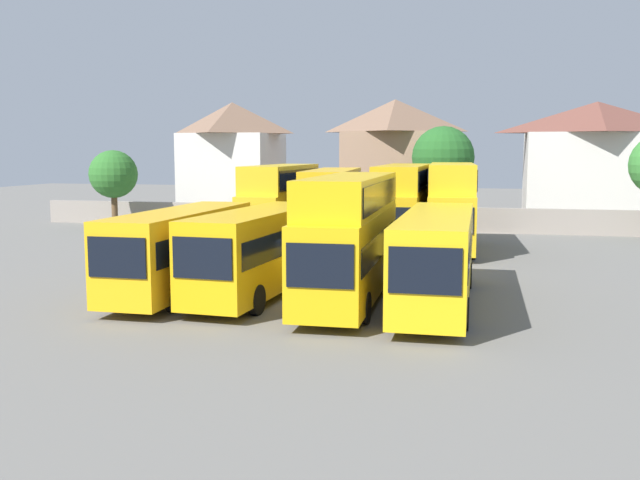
{
  "coord_description": "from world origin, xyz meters",
  "views": [
    {
      "loc": [
        6.88,
        -26.7,
        5.85
      ],
      "look_at": [
        0.0,
        3.0,
        2.01
      ],
      "focal_mm": 39.8,
      "sensor_mm": 36.0,
      "label": 1
    }
  ],
  "objects_px": {
    "house_terrace_centre": "(395,159)",
    "tree_behind_wall": "(443,158)",
    "bus_2": "(259,248)",
    "tree_right_of_lot": "(113,175)",
    "bus_1": "(181,247)",
    "bus_8": "(451,202)",
    "bus_5": "(281,200)",
    "bus_4": "(437,253)",
    "house_terrace_right": "(595,163)",
    "bus_3": "(350,231)",
    "house_terrace_left": "(233,159)",
    "bus_7": "(403,202)",
    "bus_6": "(332,204)"
  },
  "relations": [
    {
      "from": "house_terrace_centre",
      "to": "bus_2",
      "type": "bearing_deg",
      "value": -92.37
    },
    {
      "from": "house_terrace_centre",
      "to": "tree_right_of_lot",
      "type": "distance_m",
      "value": 22.77
    },
    {
      "from": "bus_2",
      "to": "bus_7",
      "type": "height_order",
      "value": "bus_7"
    },
    {
      "from": "house_terrace_left",
      "to": "bus_5",
      "type": "bearing_deg",
      "value": -61.74
    },
    {
      "from": "bus_2",
      "to": "tree_right_of_lot",
      "type": "xyz_separation_m",
      "value": [
        -18.73,
        22.07,
        2.08
      ]
    },
    {
      "from": "house_terrace_centre",
      "to": "house_terrace_right",
      "type": "relative_size",
      "value": 0.91
    },
    {
      "from": "house_terrace_centre",
      "to": "tree_behind_wall",
      "type": "distance_m",
      "value": 6.72
    },
    {
      "from": "bus_7",
      "to": "house_terrace_right",
      "type": "distance_m",
      "value": 22.05
    },
    {
      "from": "bus_2",
      "to": "bus_5",
      "type": "bearing_deg",
      "value": -163.08
    },
    {
      "from": "bus_3",
      "to": "bus_4",
      "type": "xyz_separation_m",
      "value": [
        3.34,
        0.05,
        -0.76
      ]
    },
    {
      "from": "bus_7",
      "to": "bus_5",
      "type": "bearing_deg",
      "value": -92.27
    },
    {
      "from": "house_terrace_left",
      "to": "tree_right_of_lot",
      "type": "xyz_separation_m",
      "value": [
        -5.67,
        -10.83,
        -1.08
      ]
    },
    {
      "from": "tree_right_of_lot",
      "to": "bus_8",
      "type": "bearing_deg",
      "value": -15.21
    },
    {
      "from": "bus_1",
      "to": "bus_5",
      "type": "distance_m",
      "value": 15.52
    },
    {
      "from": "bus_1",
      "to": "bus_8",
      "type": "height_order",
      "value": "bus_8"
    },
    {
      "from": "house_terrace_right",
      "to": "bus_2",
      "type": "bearing_deg",
      "value": -117.86
    },
    {
      "from": "bus_5",
      "to": "tree_right_of_lot",
      "type": "xyz_separation_m",
      "value": [
        -15.21,
        6.91,
        1.26
      ]
    },
    {
      "from": "bus_2",
      "to": "bus_7",
      "type": "bearing_deg",
      "value": 168.46
    },
    {
      "from": "bus_8",
      "to": "house_terrace_centre",
      "type": "bearing_deg",
      "value": -165.46
    },
    {
      "from": "tree_right_of_lot",
      "to": "bus_3",
      "type": "bearing_deg",
      "value": -44.76
    },
    {
      "from": "bus_7",
      "to": "house_terrace_centre",
      "type": "relative_size",
      "value": 1.14
    },
    {
      "from": "bus_1",
      "to": "bus_6",
      "type": "bearing_deg",
      "value": 168.91
    },
    {
      "from": "bus_8",
      "to": "bus_2",
      "type": "bearing_deg",
      "value": -27.54
    },
    {
      "from": "bus_3",
      "to": "tree_behind_wall",
      "type": "distance_m",
      "value": 27.96
    },
    {
      "from": "bus_8",
      "to": "house_terrace_right",
      "type": "bearing_deg",
      "value": 146.51
    },
    {
      "from": "bus_3",
      "to": "tree_behind_wall",
      "type": "height_order",
      "value": "tree_behind_wall"
    },
    {
      "from": "bus_4",
      "to": "tree_right_of_lot",
      "type": "height_order",
      "value": "tree_right_of_lot"
    },
    {
      "from": "bus_7",
      "to": "bus_8",
      "type": "bearing_deg",
      "value": 92.94
    },
    {
      "from": "bus_7",
      "to": "tree_behind_wall",
      "type": "height_order",
      "value": "tree_behind_wall"
    },
    {
      "from": "house_terrace_left",
      "to": "house_terrace_centre",
      "type": "xyz_separation_m",
      "value": [
        14.41,
        -0.16,
        0.01
      ]
    },
    {
      "from": "bus_7",
      "to": "tree_behind_wall",
      "type": "xyz_separation_m",
      "value": [
        1.55,
        12.64,
        2.5
      ]
    },
    {
      "from": "bus_2",
      "to": "bus_8",
      "type": "xyz_separation_m",
      "value": [
        6.91,
        15.1,
        0.89
      ]
    },
    {
      "from": "bus_6",
      "to": "house_terrace_left",
      "type": "height_order",
      "value": "house_terrace_left"
    },
    {
      "from": "bus_4",
      "to": "house_terrace_centre",
      "type": "relative_size",
      "value": 1.17
    },
    {
      "from": "tree_right_of_lot",
      "to": "bus_1",
      "type": "bearing_deg",
      "value": -55.35
    },
    {
      "from": "bus_5",
      "to": "house_terrace_right",
      "type": "bearing_deg",
      "value": 130.45
    },
    {
      "from": "bus_3",
      "to": "house_terrace_left",
      "type": "height_order",
      "value": "house_terrace_left"
    },
    {
      "from": "bus_2",
      "to": "house_terrace_centre",
      "type": "height_order",
      "value": "house_terrace_centre"
    },
    {
      "from": "bus_2",
      "to": "bus_4",
      "type": "distance_m",
      "value": 7.08
    },
    {
      "from": "bus_7",
      "to": "bus_4",
      "type": "bearing_deg",
      "value": 10.59
    },
    {
      "from": "tree_right_of_lot",
      "to": "tree_behind_wall",
      "type": "bearing_deg",
      "value": 12.71
    },
    {
      "from": "bus_3",
      "to": "bus_7",
      "type": "height_order",
      "value": "bus_7"
    },
    {
      "from": "bus_1",
      "to": "tree_behind_wall",
      "type": "height_order",
      "value": "tree_behind_wall"
    },
    {
      "from": "bus_8",
      "to": "house_terrace_right",
      "type": "height_order",
      "value": "house_terrace_right"
    },
    {
      "from": "house_terrace_right",
      "to": "house_terrace_centre",
      "type": "bearing_deg",
      "value": 179.31
    },
    {
      "from": "bus_2",
      "to": "house_terrace_left",
      "type": "bearing_deg",
      "value": -154.5
    },
    {
      "from": "bus_7",
      "to": "bus_8",
      "type": "height_order",
      "value": "bus_8"
    },
    {
      "from": "bus_7",
      "to": "house_terrace_left",
      "type": "distance_m",
      "value": 24.96
    },
    {
      "from": "bus_4",
      "to": "house_terrace_left",
      "type": "relative_size",
      "value": 1.17
    },
    {
      "from": "bus_6",
      "to": "tree_behind_wall",
      "type": "height_order",
      "value": "tree_behind_wall"
    }
  ]
}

